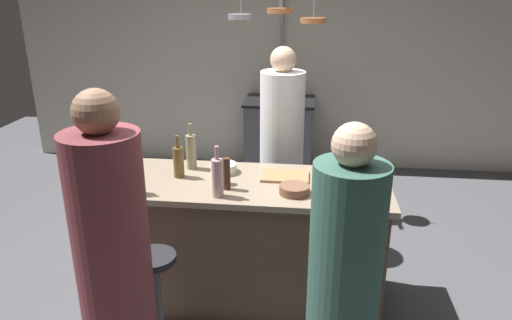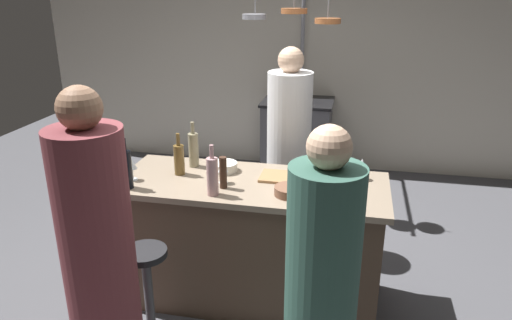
{
  "view_description": "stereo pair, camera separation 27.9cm",
  "coord_description": "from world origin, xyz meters",
  "px_view_note": "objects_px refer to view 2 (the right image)",
  "views": [
    {
      "loc": [
        0.36,
        -2.89,
        2.13
      ],
      "look_at": [
        0.0,
        0.15,
        1.0
      ],
      "focal_mm": 33.46,
      "sensor_mm": 36.0,
      "label": 1
    },
    {
      "loc": [
        0.64,
        -2.85,
        2.13
      ],
      "look_at": [
        0.0,
        0.15,
        1.0
      ],
      "focal_mm": 33.46,
      "sensor_mm": 36.0,
      "label": 2
    }
  ],
  "objects_px": {
    "stove_range": "(297,138)",
    "mixing_bowl_ceramic": "(224,167)",
    "bar_stool_left": "(149,294)",
    "wine_bottle_dark": "(126,169)",
    "wine_glass_by_chef": "(362,165)",
    "wine_bottle_red": "(335,187)",
    "bar_stool_right": "(319,317)",
    "guest_right": "(321,302)",
    "wine_bottle_rose": "(212,176)",
    "mixing_bowl_wooden": "(289,191)",
    "mixing_bowl_steel": "(341,183)",
    "wine_bottle_amber": "(179,159)",
    "chef": "(288,158)",
    "guest_left": "(100,266)",
    "wine_bottle_white": "(194,149)",
    "wine_glass_near_right_guest": "(132,165)",
    "cutting_board": "(284,177)",
    "wine_glass_near_left_guest": "(223,168)",
    "pepper_mill": "(223,173)"
  },
  "relations": [
    {
      "from": "bar_stool_left",
      "to": "wine_bottle_rose",
      "type": "distance_m",
      "value": 0.81
    },
    {
      "from": "wine_glass_by_chef",
      "to": "bar_stool_right",
      "type": "bearing_deg",
      "value": -102.89
    },
    {
      "from": "wine_bottle_rose",
      "to": "wine_glass_near_left_guest",
      "type": "height_order",
      "value": "wine_bottle_rose"
    },
    {
      "from": "guest_left",
      "to": "wine_bottle_white",
      "type": "distance_m",
      "value": 1.21
    },
    {
      "from": "bar_stool_left",
      "to": "wine_glass_near_left_guest",
      "type": "height_order",
      "value": "wine_glass_near_left_guest"
    },
    {
      "from": "guest_right",
      "to": "mixing_bowl_ceramic",
      "type": "relative_size",
      "value": 8.73
    },
    {
      "from": "bar_stool_left",
      "to": "wine_bottle_white",
      "type": "height_order",
      "value": "wine_bottle_white"
    },
    {
      "from": "mixing_bowl_wooden",
      "to": "mixing_bowl_steel",
      "type": "xyz_separation_m",
      "value": [
        0.31,
        0.17,
        0.01
      ]
    },
    {
      "from": "wine_glass_near_left_guest",
      "to": "wine_bottle_red",
      "type": "bearing_deg",
      "value": -15.25
    },
    {
      "from": "stove_range",
      "to": "mixing_bowl_ceramic",
      "type": "xyz_separation_m",
      "value": [
        -0.23,
        -2.3,
        0.48
      ]
    },
    {
      "from": "chef",
      "to": "mixing_bowl_ceramic",
      "type": "relative_size",
      "value": 9.21
    },
    {
      "from": "wine_bottle_amber",
      "to": "mixing_bowl_steel",
      "type": "xyz_separation_m",
      "value": [
        1.1,
        -0.02,
        -0.08
      ]
    },
    {
      "from": "wine_glass_by_chef",
      "to": "wine_glass_near_left_guest",
      "type": "relative_size",
      "value": 1.0
    },
    {
      "from": "bar_stool_right",
      "to": "cutting_board",
      "type": "distance_m",
      "value": 0.95
    },
    {
      "from": "wine_bottle_dark",
      "to": "guest_right",
      "type": "bearing_deg",
      "value": -28.74
    },
    {
      "from": "chef",
      "to": "mixing_bowl_wooden",
      "type": "height_order",
      "value": "chef"
    },
    {
      "from": "wine_glass_near_right_guest",
      "to": "wine_bottle_amber",
      "type": "bearing_deg",
      "value": 31.33
    },
    {
      "from": "wine_glass_near_left_guest",
      "to": "wine_glass_near_right_guest",
      "type": "relative_size",
      "value": 1.0
    },
    {
      "from": "wine_bottle_dark",
      "to": "wine_glass_near_right_guest",
      "type": "distance_m",
      "value": 0.13
    },
    {
      "from": "cutting_board",
      "to": "wine_glass_near_left_guest",
      "type": "distance_m",
      "value": 0.42
    },
    {
      "from": "mixing_bowl_ceramic",
      "to": "mixing_bowl_wooden",
      "type": "xyz_separation_m",
      "value": [
        0.51,
        -0.31,
        -0.0
      ]
    },
    {
      "from": "wine_bottle_red",
      "to": "bar_stool_right",
      "type": "bearing_deg",
      "value": -95.0
    },
    {
      "from": "bar_stool_left",
      "to": "mixing_bowl_steel",
      "type": "bearing_deg",
      "value": 30.25
    },
    {
      "from": "pepper_mill",
      "to": "wine_glass_by_chef",
      "type": "relative_size",
      "value": 1.44
    },
    {
      "from": "guest_left",
      "to": "mixing_bowl_steel",
      "type": "xyz_separation_m",
      "value": [
        1.15,
        1.0,
        0.14
      ]
    },
    {
      "from": "wine_bottle_red",
      "to": "mixing_bowl_ceramic",
      "type": "relative_size",
      "value": 1.68
    },
    {
      "from": "bar_stool_right",
      "to": "stove_range",
      "type": "bearing_deg",
      "value": 99.71
    },
    {
      "from": "bar_stool_right",
      "to": "wine_bottle_red",
      "type": "distance_m",
      "value": 0.74
    },
    {
      "from": "mixing_bowl_wooden",
      "to": "guest_right",
      "type": "bearing_deg",
      "value": -71.83
    },
    {
      "from": "stove_range",
      "to": "wine_bottle_amber",
      "type": "bearing_deg",
      "value": -101.96
    },
    {
      "from": "wine_bottle_dark",
      "to": "wine_bottle_red",
      "type": "height_order",
      "value": "wine_bottle_dark"
    },
    {
      "from": "guest_right",
      "to": "wine_bottle_rose",
      "type": "distance_m",
      "value": 1.07
    },
    {
      "from": "wine_bottle_dark",
      "to": "wine_glass_by_chef",
      "type": "relative_size",
      "value": 2.28
    },
    {
      "from": "bar_stool_left",
      "to": "wine_bottle_white",
      "type": "distance_m",
      "value": 1.05
    },
    {
      "from": "wine_glass_near_right_guest",
      "to": "guest_right",
      "type": "bearing_deg",
      "value": -32.38
    },
    {
      "from": "wine_bottle_white",
      "to": "wine_bottle_amber",
      "type": "distance_m",
      "value": 0.17
    },
    {
      "from": "mixing_bowl_wooden",
      "to": "wine_bottle_red",
      "type": "bearing_deg",
      "value": -19.71
    },
    {
      "from": "stove_range",
      "to": "bar_stool_left",
      "type": "distance_m",
      "value": 3.11
    },
    {
      "from": "guest_left",
      "to": "guest_right",
      "type": "height_order",
      "value": "guest_left"
    },
    {
      "from": "bar_stool_right",
      "to": "pepper_mill",
      "type": "relative_size",
      "value": 3.24
    },
    {
      "from": "wine_bottle_rose",
      "to": "stove_range",
      "type": "bearing_deg",
      "value": 85.99
    },
    {
      "from": "guest_left",
      "to": "wine_glass_near_right_guest",
      "type": "height_order",
      "value": "guest_left"
    },
    {
      "from": "pepper_mill",
      "to": "wine_bottle_white",
      "type": "height_order",
      "value": "wine_bottle_white"
    },
    {
      "from": "chef",
      "to": "guest_left",
      "type": "distance_m",
      "value": 1.93
    },
    {
      "from": "guest_right",
      "to": "stove_range",
      "type": "bearing_deg",
      "value": 99.07
    },
    {
      "from": "bar_stool_right",
      "to": "wine_bottle_amber",
      "type": "distance_m",
      "value": 1.38
    },
    {
      "from": "cutting_board",
      "to": "wine_bottle_rose",
      "type": "xyz_separation_m",
      "value": [
        -0.39,
        -0.35,
        0.12
      ]
    },
    {
      "from": "wine_bottle_rose",
      "to": "mixing_bowl_steel",
      "type": "distance_m",
      "value": 0.83
    },
    {
      "from": "stove_range",
      "to": "bar_stool_right",
      "type": "distance_m",
      "value": 3.12
    },
    {
      "from": "mixing_bowl_steel",
      "to": "wine_bottle_red",
      "type": "bearing_deg",
      "value": -96.32
    }
  ]
}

